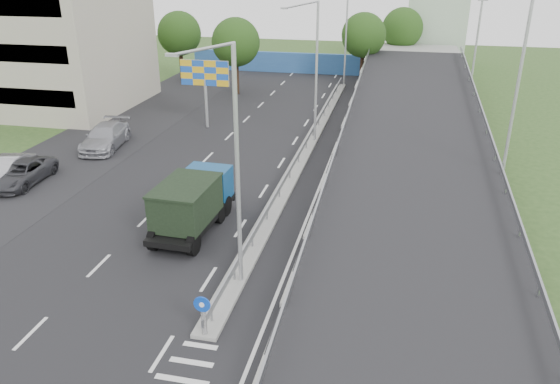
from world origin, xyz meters
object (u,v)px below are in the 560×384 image
(lamp_post_near, at_px, (232,158))
(dump_truck, at_px, (193,201))
(sign_bollard, at_px, (203,315))
(church, at_px, (436,23))
(parked_car_c, at_px, (22,173))
(lamp_post_mid, at_px, (314,66))
(parked_car_b, at_px, (6,170))
(parked_car_d, at_px, (105,137))
(lamp_post_far, at_px, (344,31))
(billboard, at_px, (205,77))

(lamp_post_near, bearing_deg, dump_truck, 128.90)
(dump_truck, bearing_deg, sign_bollard, -64.87)
(church, distance_m, parked_car_c, 53.15)
(lamp_post_mid, relative_size, dump_truck, 1.54)
(parked_car_b, bearing_deg, parked_car_c, -10.51)
(sign_bollard, bearing_deg, parked_car_d, 127.11)
(lamp_post_near, xyz_separation_m, parked_car_c, (-16.29, 7.98, -5.10))
(sign_bollard, height_order, lamp_post_far, lamp_post_far)
(sign_bollard, xyz_separation_m, church, (10.00, 57.83, 4.28))
(lamp_post_mid, distance_m, parked_car_b, 21.76)
(sign_bollard, relative_size, parked_car_d, 0.28)
(billboard, bearing_deg, lamp_post_near, -67.51)
(parked_car_b, relative_size, parked_car_c, 0.91)
(lamp_post_far, distance_m, parked_car_b, 36.74)
(sign_bollard, bearing_deg, church, 80.19)
(lamp_post_mid, xyz_separation_m, parked_car_d, (-14.68, -4.56, -4.96))
(sign_bollard, height_order, parked_car_c, sign_bollard)
(lamp_post_near, height_order, billboard, lamp_post_near)
(lamp_post_mid, bearing_deg, dump_truck, -103.23)
(lamp_post_near, relative_size, parked_car_b, 2.17)
(dump_truck, xyz_separation_m, parked_car_c, (-12.65, 3.47, -0.86))
(lamp_post_near, distance_m, lamp_post_mid, 20.00)
(parked_car_c, bearing_deg, dump_truck, -17.79)
(lamp_post_far, height_order, billboard, lamp_post_far)
(church, height_order, parked_car_c, church)
(lamp_post_near, xyz_separation_m, lamp_post_far, (0.00, 40.00, 0.00))
(sign_bollard, distance_m, parked_car_d, 24.15)
(parked_car_c, bearing_deg, parked_car_d, 75.36)
(parked_car_d, bearing_deg, billboard, 41.13)
(sign_bollard, relative_size, lamp_post_mid, 0.17)
(lamp_post_mid, xyz_separation_m, church, (9.89, 34.00, -0.50))
(billboard, height_order, dump_truck, billboard)
(lamp_post_near, xyz_separation_m, dump_truck, (-3.64, 4.51, -4.24))
(billboard, relative_size, parked_car_c, 1.08)
(lamp_post_mid, height_order, lamp_post_far, same)
(church, bearing_deg, parked_car_b, -120.82)
(parked_car_b, bearing_deg, dump_truck, -19.58)
(billboard, relative_size, dump_truck, 0.84)
(lamp_post_near, bearing_deg, parked_car_c, 153.90)
(church, height_order, parked_car_b, church)
(parked_car_c, relative_size, parked_car_d, 0.87)
(lamp_post_near, xyz_separation_m, church, (9.89, 54.00, -0.50))
(billboard, distance_m, parked_car_b, 16.60)
(billboard, height_order, parked_car_c, billboard)
(sign_bollard, relative_size, church, 0.12)
(lamp_post_mid, bearing_deg, parked_car_d, -162.73)
(lamp_post_near, relative_size, lamp_post_far, 1.00)
(billboard, bearing_deg, church, 59.30)
(parked_car_d, bearing_deg, church, 48.95)
(church, bearing_deg, parked_car_d, -122.50)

